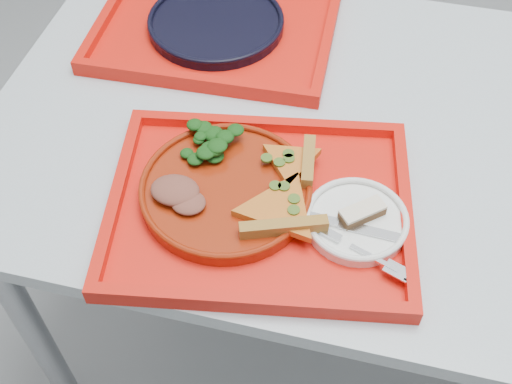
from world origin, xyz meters
TOP-DOWN VIEW (x-y plane):
  - ground at (0.00, 0.00)m, footprint 10.00×10.00m
  - table at (0.00, 0.00)m, footprint 1.60×0.80m
  - tray_main at (-0.29, -0.21)m, footprint 0.50×0.42m
  - tray_far at (-0.47, 0.20)m, footprint 0.46×0.37m
  - dinner_plate at (-0.34, -0.20)m, footprint 0.26×0.26m
  - side_plate at (-0.14, -0.21)m, footprint 0.15×0.15m
  - navy_plate at (-0.47, 0.20)m, footprint 0.26×0.26m
  - pizza_slice_a at (-0.25, -0.22)m, footprint 0.17×0.18m
  - pizza_slice_b at (-0.26, -0.13)m, footprint 0.12×0.11m
  - salad_heap at (-0.38, -0.13)m, footprint 0.08×0.07m
  - meat_portion at (-0.41, -0.23)m, footprint 0.07×0.06m
  - dessert_bar at (-0.14, -0.20)m, footprint 0.07×0.06m
  - knife at (-0.15, -0.23)m, footprint 0.19×0.03m
  - fork at (-0.15, -0.26)m, footprint 0.18×0.09m

SIDE VIEW (x-z plane):
  - ground at x=0.00m, z-range 0.00..0.00m
  - table at x=0.00m, z-range 0.30..1.05m
  - tray_main at x=-0.29m, z-range 0.75..0.76m
  - tray_far at x=-0.47m, z-range 0.75..0.76m
  - side_plate at x=-0.14m, z-range 0.76..0.78m
  - navy_plate at x=-0.47m, z-range 0.76..0.78m
  - dinner_plate at x=-0.34m, z-range 0.76..0.78m
  - knife at x=-0.15m, z-range 0.78..0.78m
  - fork at x=-0.15m, z-range 0.78..0.78m
  - dessert_bar at x=-0.14m, z-range 0.78..0.79m
  - pizza_slice_a at x=-0.25m, z-range 0.78..0.80m
  - pizza_slice_b at x=-0.26m, z-range 0.78..0.80m
  - meat_portion at x=-0.41m, z-range 0.78..0.80m
  - salad_heap at x=-0.38m, z-range 0.78..0.82m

